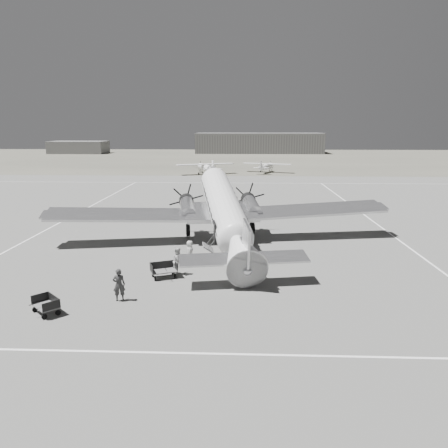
{
  "coord_description": "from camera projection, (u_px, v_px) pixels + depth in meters",
  "views": [
    {
      "loc": [
        -0.73,
        -30.02,
        9.02
      ],
      "look_at": [
        -1.95,
        0.15,
        2.2
      ],
      "focal_mm": 35.0,
      "sensor_mm": 36.0,
      "label": 1
    }
  ],
  "objects": [
    {
      "name": "grass_infield",
      "position": [
        244.0,
        158.0,
        123.81
      ],
      "size": [
        260.0,
        90.0,
        0.01
      ],
      "primitive_type": "cube",
      "color": "#615F52",
      "rests_on": "ground"
    },
    {
      "name": "light_plane_right",
      "position": [
        266.0,
        167.0,
        85.53
      ],
      "size": [
        11.83,
        10.68,
        2.03
      ],
      "primitive_type": null,
      "rotation": [
        0.0,
        0.0,
        -0.33
      ],
      "color": "white",
      "rests_on": "ground"
    },
    {
      "name": "ground",
      "position": [
        251.0,
        255.0,
        31.22
      ],
      "size": [
        260.0,
        260.0,
        0.0
      ],
      "primitive_type": "plane",
      "color": "slate",
      "rests_on": "ground"
    },
    {
      "name": "ground_crew",
      "position": [
        119.0,
        285.0,
        22.85
      ],
      "size": [
        0.72,
        0.56,
        1.77
      ],
      "primitive_type": "imported",
      "rotation": [
        0.0,
        0.0,
        3.37
      ],
      "color": "#2B2B2B",
      "rests_on": "ground"
    },
    {
      "name": "shed_secondary",
      "position": [
        79.0,
        147.0,
        145.03
      ],
      "size": [
        18.0,
        10.0,
        4.0
      ],
      "primitive_type": "cube",
      "color": "#5D5D5D",
      "rests_on": "ground"
    },
    {
      "name": "light_plane_left",
      "position": [
        206.0,
        168.0,
        82.09
      ],
      "size": [
        13.57,
        12.42,
        2.29
      ],
      "primitive_type": null,
      "rotation": [
        0.0,
        0.0,
        0.38
      ],
      "color": "white",
      "rests_on": "ground"
    },
    {
      "name": "taxi_line_near",
      "position": [
        258.0,
        355.0,
        17.57
      ],
      "size": [
        60.0,
        0.15,
        0.01
      ],
      "primitive_type": "cube",
      "color": "white",
      "rests_on": "ground"
    },
    {
      "name": "taxi_line_left",
      "position": [
        61.0,
        222.0,
        41.67
      ],
      "size": [
        0.15,
        60.0,
        0.01
      ],
      "primitive_type": "cube",
      "color": "white",
      "rests_on": "ground"
    },
    {
      "name": "hangar_main",
      "position": [
        259.0,
        143.0,
        147.25
      ],
      "size": [
        42.0,
        14.0,
        6.6
      ],
      "color": "slate",
      "rests_on": "ground"
    },
    {
      "name": "ramp_agent",
      "position": [
        178.0,
        261.0,
        26.91
      ],
      "size": [
        0.85,
        0.99,
        1.74
      ],
      "primitive_type": "imported",
      "rotation": [
        0.0,
        0.0,
        1.31
      ],
      "color": "#AFAFAC",
      "rests_on": "ground"
    },
    {
      "name": "baggage_cart_far",
      "position": [
        46.0,
        305.0,
        21.34
      ],
      "size": [
        1.82,
        1.81,
        0.85
      ],
      "primitive_type": null,
      "rotation": [
        0.0,
        0.0,
        -0.77
      ],
      "color": "#5D5D5D",
      "rests_on": "ground"
    },
    {
      "name": "taxi_line_right",
      "position": [
        421.0,
        257.0,
        30.75
      ],
      "size": [
        0.15,
        80.0,
        0.01
      ],
      "primitive_type": "cube",
      "color": "white",
      "rests_on": "ground"
    },
    {
      "name": "passenger",
      "position": [
        190.0,
        252.0,
        29.13
      ],
      "size": [
        0.51,
        0.77,
        1.56
      ],
      "primitive_type": "imported",
      "rotation": [
        0.0,
        0.0,
        1.58
      ],
      "color": "#B1B1AE",
      "rests_on": "ground"
    },
    {
      "name": "baggage_cart_near",
      "position": [
        164.0,
        270.0,
        26.41
      ],
      "size": [
        1.93,
        1.67,
        0.91
      ],
      "primitive_type": null,
      "rotation": [
        0.0,
        0.0,
        0.39
      ],
      "color": "#5D5D5D",
      "rests_on": "ground"
    },
    {
      "name": "taxi_line_horizon",
      "position": [
        246.0,
        183.0,
        70.2
      ],
      "size": [
        90.0,
        0.15,
        0.01
      ],
      "primitive_type": "cube",
      "color": "white",
      "rests_on": "ground"
    },
    {
      "name": "dc3_airliner",
      "position": [
        225.0,
        213.0,
        32.82
      ],
      "size": [
        30.42,
        23.56,
        5.25
      ],
      "primitive_type": null,
      "rotation": [
        0.0,
        0.0,
        0.17
      ],
      "color": "silver",
      "rests_on": "ground"
    }
  ]
}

